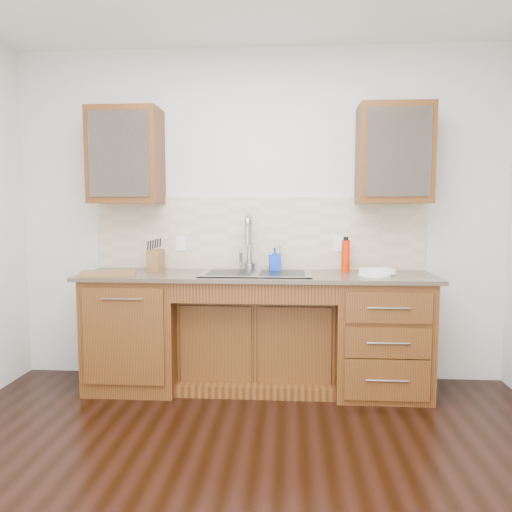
# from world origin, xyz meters

# --- Properties ---
(ground) EXTENTS (4.00, 3.50, 0.10)m
(ground) POSITION_xyz_m (0.00, 0.00, -0.05)
(ground) COLOR black
(wall_back) EXTENTS (4.00, 0.10, 2.70)m
(wall_back) POSITION_xyz_m (0.00, 1.80, 1.35)
(wall_back) COLOR silver
(wall_back) RESTS_ON ground
(wall_front) EXTENTS (4.00, 0.10, 2.70)m
(wall_front) POSITION_xyz_m (0.00, -1.80, 1.35)
(wall_front) COLOR silver
(wall_front) RESTS_ON ground
(base_cabinet_left) EXTENTS (0.70, 0.62, 0.88)m
(base_cabinet_left) POSITION_xyz_m (-0.95, 1.44, 0.44)
(base_cabinet_left) COLOR #593014
(base_cabinet_left) RESTS_ON ground
(base_cabinet_center) EXTENTS (1.20, 0.44, 0.70)m
(base_cabinet_center) POSITION_xyz_m (0.00, 1.53, 0.35)
(base_cabinet_center) COLOR #593014
(base_cabinet_center) RESTS_ON ground
(base_cabinet_right) EXTENTS (0.70, 0.62, 0.88)m
(base_cabinet_right) POSITION_xyz_m (0.95, 1.44, 0.44)
(base_cabinet_right) COLOR #593014
(base_cabinet_right) RESTS_ON ground
(countertop) EXTENTS (2.70, 0.65, 0.03)m
(countertop) POSITION_xyz_m (0.00, 1.43, 0.90)
(countertop) COLOR #84705B
(countertop) RESTS_ON base_cabinet_left
(backsplash) EXTENTS (2.70, 0.02, 0.59)m
(backsplash) POSITION_xyz_m (0.00, 1.74, 1.21)
(backsplash) COLOR beige
(backsplash) RESTS_ON wall_back
(sink) EXTENTS (0.84, 0.46, 0.19)m
(sink) POSITION_xyz_m (0.00, 1.41, 0.83)
(sink) COLOR #9E9EA5
(sink) RESTS_ON countertop
(faucet) EXTENTS (0.04, 0.04, 0.40)m
(faucet) POSITION_xyz_m (-0.07, 1.64, 1.11)
(faucet) COLOR #999993
(faucet) RESTS_ON countertop
(filter_tap) EXTENTS (0.02, 0.02, 0.24)m
(filter_tap) POSITION_xyz_m (0.18, 1.65, 1.03)
(filter_tap) COLOR #999993
(filter_tap) RESTS_ON countertop
(upper_cabinet_left) EXTENTS (0.55, 0.34, 0.75)m
(upper_cabinet_left) POSITION_xyz_m (-1.05, 1.58, 1.83)
(upper_cabinet_left) COLOR #593014
(upper_cabinet_left) RESTS_ON wall_back
(upper_cabinet_right) EXTENTS (0.55, 0.34, 0.75)m
(upper_cabinet_right) POSITION_xyz_m (1.05, 1.58, 1.83)
(upper_cabinet_right) COLOR #593014
(upper_cabinet_right) RESTS_ON wall_back
(outlet_left) EXTENTS (0.08, 0.01, 0.12)m
(outlet_left) POSITION_xyz_m (-0.65, 1.73, 1.12)
(outlet_left) COLOR white
(outlet_left) RESTS_ON backsplash
(outlet_right) EXTENTS (0.08, 0.01, 0.12)m
(outlet_right) POSITION_xyz_m (0.65, 1.73, 1.12)
(outlet_right) COLOR white
(outlet_right) RESTS_ON backsplash
(soap_bottle) EXTENTS (0.10, 0.10, 0.19)m
(soap_bottle) POSITION_xyz_m (0.14, 1.59, 1.01)
(soap_bottle) COLOR blue
(soap_bottle) RESTS_ON countertop
(water_bottle) EXTENTS (0.07, 0.07, 0.25)m
(water_bottle) POSITION_xyz_m (0.70, 1.63, 1.03)
(water_bottle) COLOR red
(water_bottle) RESTS_ON countertop
(plate) EXTENTS (0.28, 0.28, 0.01)m
(plate) POSITION_xyz_m (0.89, 1.38, 0.92)
(plate) COLOR white
(plate) RESTS_ON countertop
(dish_towel) EXTENTS (0.26, 0.21, 0.04)m
(dish_towel) POSITION_xyz_m (0.91, 1.40, 0.94)
(dish_towel) COLOR white
(dish_towel) RESTS_ON plate
(knife_block) EXTENTS (0.11, 0.17, 0.17)m
(knife_block) POSITION_xyz_m (-0.82, 1.56, 1.00)
(knife_block) COLOR olive
(knife_block) RESTS_ON countertop
(cutting_board) EXTENTS (0.48, 0.39, 0.02)m
(cutting_board) POSITION_xyz_m (-1.13, 1.32, 0.92)
(cutting_board) COLOR brown
(cutting_board) RESTS_ON countertop
(cup_left_a) EXTENTS (0.14, 0.14, 0.09)m
(cup_left_a) POSITION_xyz_m (-1.18, 1.58, 1.77)
(cup_left_a) COLOR silver
(cup_left_a) RESTS_ON upper_cabinet_left
(cup_left_b) EXTENTS (0.13, 0.13, 0.09)m
(cup_left_b) POSITION_xyz_m (-0.90, 1.58, 1.77)
(cup_left_b) COLOR white
(cup_left_b) RESTS_ON upper_cabinet_left
(cup_right_a) EXTENTS (0.13, 0.13, 0.09)m
(cup_right_a) POSITION_xyz_m (0.89, 1.58, 1.77)
(cup_right_a) COLOR silver
(cup_right_a) RESTS_ON upper_cabinet_right
(cup_right_b) EXTENTS (0.11, 0.11, 0.08)m
(cup_right_b) POSITION_xyz_m (1.19, 1.58, 1.77)
(cup_right_b) COLOR white
(cup_right_b) RESTS_ON upper_cabinet_right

